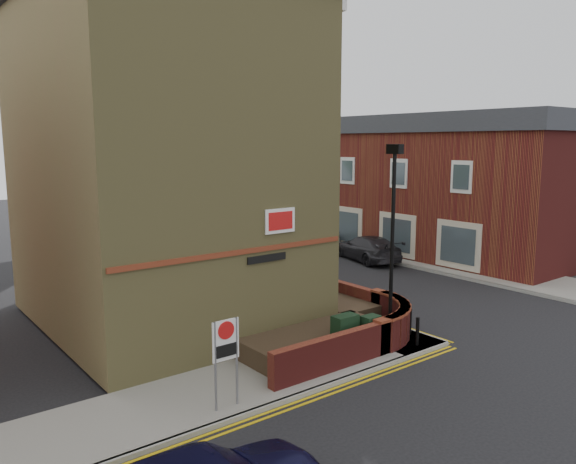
# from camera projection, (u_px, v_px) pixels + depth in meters

# --- Properties ---
(ground) EXTENTS (120.00, 120.00, 0.00)m
(ground) POSITION_uv_depth(u_px,v_px,m) (383.00, 368.00, 16.28)
(ground) COLOR black
(ground) RESTS_ON ground
(pavement_corner) EXTENTS (13.00, 3.00, 0.12)m
(pavement_corner) POSITION_uv_depth(u_px,v_px,m) (254.00, 380.00, 15.31)
(pavement_corner) COLOR gray
(pavement_corner) RESTS_ON ground
(pavement_main) EXTENTS (2.00, 32.00, 0.12)m
(pavement_main) POSITION_uv_depth(u_px,v_px,m) (185.00, 264.00, 29.93)
(pavement_main) COLOR gray
(pavement_main) RESTS_ON ground
(pavement_far) EXTENTS (4.00, 40.00, 0.12)m
(pavement_far) POSITION_uv_depth(u_px,v_px,m) (370.00, 249.00, 34.29)
(pavement_far) COLOR gray
(pavement_far) RESTS_ON ground
(kerb_side) EXTENTS (13.00, 0.15, 0.12)m
(kerb_side) POSITION_uv_depth(u_px,v_px,m) (288.00, 399.00, 14.14)
(kerb_side) COLOR gray
(kerb_side) RESTS_ON ground
(kerb_main_near) EXTENTS (0.15, 32.00, 0.12)m
(kerb_main_near) POSITION_uv_depth(u_px,v_px,m) (201.00, 262.00, 30.54)
(kerb_main_near) COLOR gray
(kerb_main_near) RESTS_ON ground
(kerb_main_far) EXTENTS (0.15, 40.00, 0.12)m
(kerb_main_far) POSITION_uv_depth(u_px,v_px,m) (346.00, 252.00, 33.07)
(kerb_main_far) COLOR gray
(kerb_main_far) RESTS_ON ground
(yellow_lines_side) EXTENTS (13.00, 0.28, 0.01)m
(yellow_lines_side) POSITION_uv_depth(u_px,v_px,m) (294.00, 405.00, 13.95)
(yellow_lines_side) COLOR gold
(yellow_lines_side) RESTS_ON ground
(yellow_lines_main) EXTENTS (0.28, 32.00, 0.01)m
(yellow_lines_main) POSITION_uv_depth(u_px,v_px,m) (205.00, 262.00, 30.70)
(yellow_lines_main) COLOR gold
(yellow_lines_main) RESTS_ON ground
(corner_building) EXTENTS (8.95, 10.40, 13.60)m
(corner_building) POSITION_uv_depth(u_px,v_px,m) (163.00, 149.00, 19.79)
(corner_building) COLOR olive
(corner_building) RESTS_ON ground
(garden_wall) EXTENTS (6.80, 6.00, 1.20)m
(garden_wall) POSITION_uv_depth(u_px,v_px,m) (326.00, 344.00, 18.22)
(garden_wall) COLOR maroon
(garden_wall) RESTS_ON ground
(lamppost) EXTENTS (0.25, 0.50, 6.30)m
(lamppost) POSITION_uv_depth(u_px,v_px,m) (392.00, 243.00, 17.66)
(lamppost) COLOR black
(lamppost) RESTS_ON pavement_corner
(utility_cabinet_large) EXTENTS (0.80, 0.45, 1.20)m
(utility_cabinet_large) POSITION_uv_depth(u_px,v_px,m) (345.00, 334.00, 16.99)
(utility_cabinet_large) COLOR black
(utility_cabinet_large) RESTS_ON pavement_corner
(utility_cabinet_small) EXTENTS (0.55, 0.40, 1.10)m
(utility_cabinet_small) POSITION_uv_depth(u_px,v_px,m) (370.00, 333.00, 17.25)
(utility_cabinet_small) COLOR black
(utility_cabinet_small) RESTS_ON pavement_corner
(bollard_near) EXTENTS (0.11, 0.11, 0.90)m
(bollard_near) POSITION_uv_depth(u_px,v_px,m) (417.00, 331.00, 17.71)
(bollard_near) COLOR black
(bollard_near) RESTS_ON pavement_corner
(bollard_far) EXTENTS (0.11, 0.11, 0.90)m
(bollard_far) POSITION_uv_depth(u_px,v_px,m) (410.00, 321.00, 18.70)
(bollard_far) COLOR black
(bollard_far) RESTS_ON pavement_corner
(zone_sign) EXTENTS (0.72, 0.07, 2.20)m
(zone_sign) POSITION_uv_depth(u_px,v_px,m) (226.00, 347.00, 13.37)
(zone_sign) COLOR slate
(zone_sign) RESTS_ON pavement_corner
(far_terrace) EXTENTS (5.40, 30.40, 8.00)m
(far_terrace) POSITION_uv_depth(u_px,v_px,m) (343.00, 179.00, 37.68)
(far_terrace) COLOR maroon
(far_terrace) RESTS_ON ground
(far_terrace_cream) EXTENTS (5.40, 12.40, 8.00)m
(far_terrace_cream) POSITION_uv_depth(u_px,v_px,m) (193.00, 168.00, 54.02)
(far_terrace_cream) COLOR beige
(far_terrace_cream) RESTS_ON ground
(tree_near) EXTENTS (3.64, 3.65, 6.70)m
(tree_near) POSITION_uv_depth(u_px,v_px,m) (201.00, 179.00, 27.68)
(tree_near) COLOR #382B1E
(tree_near) RESTS_ON pavement_main
(tree_mid) EXTENTS (4.03, 4.03, 7.42)m
(tree_mid) POSITION_uv_depth(u_px,v_px,m) (135.00, 164.00, 33.83)
(tree_mid) COLOR #382B1E
(tree_mid) RESTS_ON pavement_main
(tree_far) EXTENTS (3.81, 3.81, 7.00)m
(tree_far) POSITION_uv_depth(u_px,v_px,m) (90.00, 165.00, 40.10)
(tree_far) COLOR #382B1E
(tree_far) RESTS_ON pavement_main
(traffic_light_assembly) EXTENTS (0.20, 0.16, 4.20)m
(traffic_light_assembly) POSITION_uv_depth(u_px,v_px,m) (124.00, 199.00, 36.75)
(traffic_light_assembly) COLOR black
(traffic_light_assembly) RESTS_ON pavement_main
(silver_car_near) EXTENTS (1.84, 4.55, 1.47)m
(silver_car_near) POSITION_uv_depth(u_px,v_px,m) (257.00, 255.00, 28.84)
(silver_car_near) COLOR #B2B7BB
(silver_car_near) RESTS_ON ground
(red_car_main) EXTENTS (4.05, 5.77, 1.46)m
(red_car_main) POSITION_uv_depth(u_px,v_px,m) (211.00, 248.00, 30.80)
(red_car_main) COLOR maroon
(red_car_main) RESTS_ON ground
(grey_car_far) EXTENTS (3.05, 5.14, 1.40)m
(grey_car_far) POSITION_uv_depth(u_px,v_px,m) (367.00, 248.00, 30.99)
(grey_car_far) COLOR #27272B
(grey_car_far) RESTS_ON ground
(silver_car_far) EXTENTS (2.95, 4.49, 1.42)m
(silver_car_far) POSITION_uv_depth(u_px,v_px,m) (307.00, 236.00, 35.00)
(silver_car_far) COLOR #AAACB2
(silver_car_far) RESTS_ON ground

